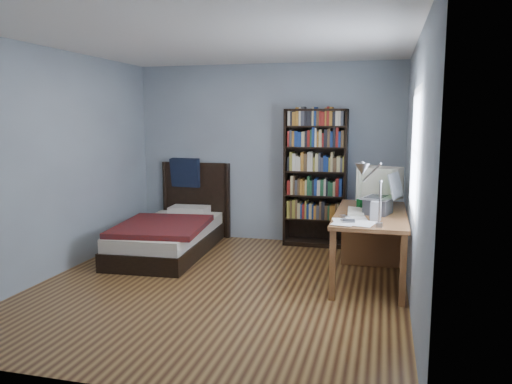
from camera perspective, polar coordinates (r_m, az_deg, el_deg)
room at (r=5.09m, az=-3.91°, el=2.87°), size 4.20×4.24×2.50m
desk at (r=6.07m, az=13.04°, el=-4.41°), size 0.75×1.67×0.73m
crt_monitor at (r=5.97m, az=14.00°, el=0.92°), size 0.53×0.49×0.46m
laptop at (r=5.48m, az=13.97°, el=-1.20°), size 0.45×0.43×0.45m
desk_lamp at (r=4.37m, az=12.40°, el=1.76°), size 0.25×0.55×0.65m
keyboard at (r=5.49m, az=11.32°, el=-2.22°), size 0.20×0.44×0.04m
speaker at (r=5.12m, az=13.54°, el=-2.13°), size 0.11×0.11×0.19m
soda_can at (r=5.71m, az=11.73°, el=-1.36°), size 0.07×0.07×0.12m
mouse at (r=5.78m, az=13.15°, el=-1.72°), size 0.06×0.11×0.04m
phone_silver at (r=5.22m, az=10.12°, el=-2.77°), size 0.11×0.12×0.02m
phone_grey at (r=5.07m, az=9.93°, el=-3.13°), size 0.06×0.09×0.02m
external_drive at (r=4.97m, az=10.56°, el=-3.33°), size 0.13×0.13×0.02m
bookshelf at (r=6.85m, az=6.80°, el=1.61°), size 0.84×0.30×1.87m
bed at (r=6.69m, az=-9.70°, el=-4.55°), size 1.20×2.10×1.16m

